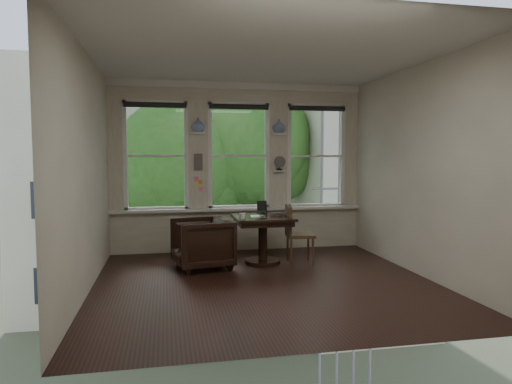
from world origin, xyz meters
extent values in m
plane|color=black|center=(0.00, 0.00, 0.00)|extent=(4.50, 4.50, 0.00)
plane|color=silver|center=(0.00, 0.00, 3.00)|extent=(4.50, 4.50, 0.00)
plane|color=beige|center=(0.00, 2.25, 1.50)|extent=(4.50, 0.00, 4.50)
plane|color=beige|center=(0.00, -2.25, 1.50)|extent=(4.50, 0.00, 4.50)
plane|color=beige|center=(-2.25, 0.00, 1.50)|extent=(0.00, 4.50, 4.50)
plane|color=beige|center=(2.25, 0.00, 1.50)|extent=(0.00, 4.50, 4.50)
cube|color=white|center=(-0.72, 2.15, 2.10)|extent=(0.26, 0.16, 0.03)
cube|color=white|center=(0.72, 2.15, 2.10)|extent=(0.26, 0.16, 0.03)
cube|color=#59544F|center=(-0.72, 2.18, 1.60)|extent=(0.14, 0.06, 0.28)
imported|color=silver|center=(-0.72, 2.15, 2.24)|extent=(0.24, 0.24, 0.25)
imported|color=silver|center=(0.72, 2.15, 2.24)|extent=(0.24, 0.24, 0.25)
imported|color=black|center=(-0.77, 0.95, 0.38)|extent=(0.98, 0.96, 0.76)
cube|color=maroon|center=(-0.77, 0.95, 0.45)|extent=(0.45, 0.45, 0.06)
imported|color=black|center=(0.50, 1.07, 0.76)|extent=(0.37, 0.28, 0.03)
imported|color=white|center=(-0.17, 0.82, 0.80)|extent=(0.11, 0.11, 0.09)
imported|color=white|center=(0.18, 1.00, 0.80)|extent=(0.16, 0.16, 0.10)
cube|color=black|center=(0.25, 1.37, 0.86)|extent=(0.16, 0.09, 0.22)
cube|color=silver|center=(0.13, 1.12, 0.75)|extent=(0.26, 0.33, 0.00)
camera|label=1|loc=(-1.28, -5.88, 1.69)|focal=32.00mm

